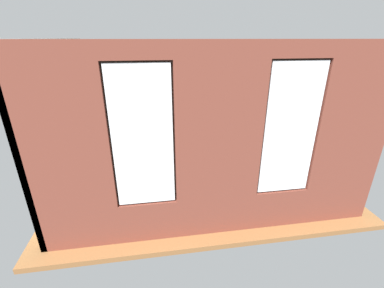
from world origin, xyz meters
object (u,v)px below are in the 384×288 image
object	(u,v)px
tv_flatscreen	(89,142)
potted_plant_corner_far_left	(323,172)
remote_black	(162,163)
potted_plant_near_tv	(106,159)
coffee_table	(180,162)
papasan_chair	(187,134)
couch_by_window	(197,196)
potted_plant_beside_window_right	(108,196)
cup_ceramic	(172,158)
potted_plant_between_couches	(267,168)
potted_plant_mid_room_small	(207,152)
couch_left	(287,164)
table_plant_small	(184,157)
media_console	(93,165)

from	to	relation	value
tv_flatscreen	potted_plant_corner_far_left	distance (m)	5.40
remote_black	potted_plant_near_tv	world-z (taller)	potted_plant_near_tv
coffee_table	papasan_chair	world-z (taller)	papasan_chair
coffee_table	potted_plant_corner_far_left	xyz separation A→B (m)	(-2.81, 1.56, 0.32)
couch_by_window	potted_plant_beside_window_right	size ratio (longest dim) A/B	2.30
cup_ceramic	potted_plant_between_couches	xyz separation A→B (m)	(-1.82, 1.48, 0.33)
remote_black	cup_ceramic	bearing A→B (deg)	118.09
coffee_table	couch_by_window	bearing A→B (deg)	97.58
potted_plant_beside_window_right	potted_plant_mid_room_small	distance (m)	3.25
couch_left	table_plant_small	distance (m)	2.60
potted_plant_beside_window_right	potted_plant_near_tv	world-z (taller)	potted_plant_near_tv
coffee_table	potted_plant_near_tv	world-z (taller)	potted_plant_near_tv
papasan_chair	potted_plant_beside_window_right	world-z (taller)	potted_plant_beside_window_right
couch_left	media_console	xyz separation A→B (m)	(4.86, -0.90, -0.10)
papasan_chair	potted_plant_near_tv	bearing A→B (deg)	48.86
couch_by_window	potted_plant_corner_far_left	world-z (taller)	potted_plant_corner_far_left
media_console	potted_plant_near_tv	distance (m)	1.30
couch_left	potted_plant_between_couches	world-z (taller)	potted_plant_between_couches
potted_plant_mid_room_small	potted_plant_near_tv	xyz separation A→B (m)	(2.50, 1.21, 0.55)
potted_plant_near_tv	media_console	bearing A→B (deg)	-61.09
media_console	tv_flatscreen	xyz separation A→B (m)	(-0.00, -0.00, 0.64)
couch_left	remote_black	size ratio (longest dim) A/B	10.75
media_console	table_plant_small	bearing A→B (deg)	166.31
potted_plant_near_tv	potted_plant_between_couches	xyz separation A→B (m)	(-3.28, 0.85, -0.05)
remote_black	potted_plant_between_couches	size ratio (longest dim) A/B	0.13
potted_plant_between_couches	potted_plant_corner_far_left	bearing A→B (deg)	171.95
remote_black	potted_plant_near_tv	size ratio (longest dim) A/B	0.13
tv_flatscreen	potted_plant_beside_window_right	size ratio (longest dim) A/B	1.32
coffee_table	media_console	world-z (taller)	media_console
tv_flatscreen	potted_plant_between_couches	world-z (taller)	potted_plant_between_couches
couch_left	potted_plant_near_tv	xyz separation A→B (m)	(4.31, 0.10, 0.53)
cup_ceramic	tv_flatscreen	distance (m)	2.08
tv_flatscreen	potted_plant_near_tv	bearing A→B (deg)	118.84
couch_left	papasan_chair	world-z (taller)	couch_left
cup_ceramic	remote_black	distance (m)	0.32
table_plant_small	potted_plant_near_tv	distance (m)	1.83
tv_flatscreen	potted_plant_between_couches	xyz separation A→B (m)	(-3.84, 1.85, -0.06)
coffee_table	cup_ceramic	xyz separation A→B (m)	(0.18, -0.09, 0.10)
potted_plant_between_couches	coffee_table	bearing A→B (deg)	-40.31
couch_by_window	media_console	size ratio (longest dim) A/B	1.81
papasan_chair	potted_plant_mid_room_small	bearing A→B (deg)	109.44
tv_flatscreen	potted_plant_mid_room_small	bearing A→B (deg)	-176.10
couch_by_window	media_console	xyz separation A→B (m)	(2.39, -1.90, -0.09)
potted_plant_corner_far_left	potted_plant_between_couches	world-z (taller)	potted_plant_between_couches
papasan_chair	potted_plant_between_couches	size ratio (longest dim) A/B	0.78
tv_flatscreen	potted_plant_mid_room_small	xyz separation A→B (m)	(-3.05, -0.21, -0.56)
couch_by_window	papasan_chair	size ratio (longest dim) A/B	1.92
media_console	potted_plant_corner_far_left	distance (m)	5.42
potted_plant_beside_window_right	papasan_chair	bearing A→B (deg)	-119.84
cup_ceramic	potted_plant_near_tv	bearing A→B (deg)	23.61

